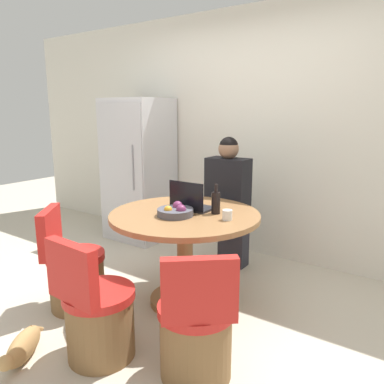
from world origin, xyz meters
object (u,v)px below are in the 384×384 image
at_px(laptop, 191,203).
at_px(bottle, 216,202).
at_px(chair_near_camera, 98,318).
at_px(cat, 23,347).
at_px(refrigerator, 139,170).
at_px(chair_near_left_corner, 74,274).
at_px(dining_table, 185,238).
at_px(fruit_bowl, 176,211).
at_px(person_seated, 230,199).
at_px(chair_near_right_corner, 196,334).

xyz_separation_m(laptop, bottle, (0.23, 0.02, 0.04)).
height_order(chair_near_camera, cat, chair_near_camera).
height_order(refrigerator, chair_near_left_corner, refrigerator).
bearing_deg(chair_near_camera, bottle, -101.24).
distance_m(dining_table, fruit_bowl, 0.27).
bearing_deg(refrigerator, cat, -65.29).
distance_m(chair_near_left_corner, bottle, 1.27).
relative_size(bottle, cat, 0.53).
xyz_separation_m(refrigerator, fruit_bowl, (1.42, -1.13, -0.05)).
height_order(refrigerator, person_seated, refrigerator).
bearing_deg(person_seated, dining_table, 93.42).
height_order(chair_near_right_corner, chair_near_camera, same).
xyz_separation_m(chair_near_left_corner, laptop, (0.67, 0.67, 0.54)).
xyz_separation_m(chair_near_camera, laptop, (0.03, 0.99, 0.54)).
height_order(chair_near_right_corner, cat, chair_near_right_corner).
bearing_deg(dining_table, fruit_bowl, -95.27).
height_order(person_seated, laptop, person_seated).
xyz_separation_m(chair_near_left_corner, cat, (0.28, -0.63, -0.18)).
xyz_separation_m(chair_near_right_corner, laptop, (-0.59, 0.79, 0.54)).
xyz_separation_m(chair_near_right_corner, bottle, (-0.36, 0.80, 0.58)).
bearing_deg(chair_near_left_corner, chair_near_right_corner, -134.51).
relative_size(chair_near_camera, chair_near_left_corner, 1.00).
bearing_deg(fruit_bowl, chair_near_camera, -92.52).
height_order(refrigerator, dining_table, refrigerator).
xyz_separation_m(person_seated, cat, (-0.36, -2.00, -0.62)).
bearing_deg(fruit_bowl, cat, -110.36).
bearing_deg(refrigerator, bottle, -28.71).
bearing_deg(laptop, chair_near_left_corner, 44.77).
xyz_separation_m(chair_near_camera, person_seated, (-0.00, 1.70, 0.44)).
xyz_separation_m(chair_near_camera, fruit_bowl, (0.03, 0.78, 0.53)).
bearing_deg(bottle, chair_near_left_corner, -142.80).
bearing_deg(person_seated, chair_near_camera, 90.16).
height_order(refrigerator, laptop, refrigerator).
bearing_deg(laptop, fruit_bowl, 91.95).
xyz_separation_m(dining_table, person_seated, (-0.05, 0.82, 0.16)).
relative_size(dining_table, fruit_bowl, 4.28).
xyz_separation_m(refrigerator, bottle, (1.64, -0.90, 0.01)).
bearing_deg(chair_near_left_corner, person_seated, -63.97).
distance_m(refrigerator, chair_near_left_corner, 1.83).
bearing_deg(laptop, refrigerator, -32.88).
xyz_separation_m(person_seated, laptop, (0.03, -0.71, 0.11)).
xyz_separation_m(fruit_bowl, bottle, (0.22, 0.23, 0.06)).
bearing_deg(person_seated, fruit_bowl, 92.42).
height_order(refrigerator, cat, refrigerator).
relative_size(laptop, fruit_bowl, 1.16).
relative_size(chair_near_right_corner, cat, 1.84).
distance_m(chair_near_right_corner, bottle, 1.05).
xyz_separation_m(refrigerator, chair_near_camera, (1.38, -1.90, -0.57)).
relative_size(chair_near_right_corner, bottle, 3.49).
bearing_deg(chair_near_right_corner, refrigerator, -80.38).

